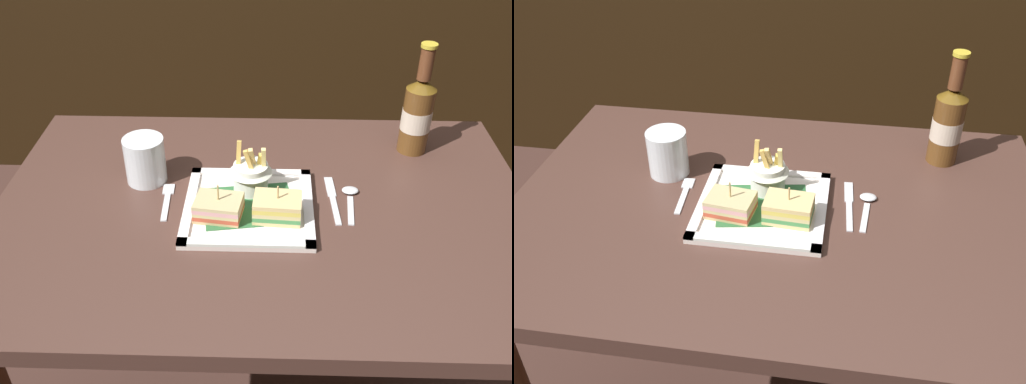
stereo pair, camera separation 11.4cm
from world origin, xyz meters
The scene contains 10 objects.
dining_table centered at (0.00, 0.00, 0.66)m, with size 1.11×0.77×0.78m.
square_plate centered at (-0.03, -0.01, 0.79)m, with size 0.26×0.26×0.02m.
sandwich_half_left centered at (-0.09, -0.05, 0.81)m, with size 0.10×0.08×0.07m.
sandwich_half_right centered at (0.03, -0.05, 0.81)m, with size 0.10×0.07×0.07m.
fries_cup centered at (-0.03, 0.04, 0.83)m, with size 0.09×0.09×0.11m.
beer_bottle centered at (0.35, 0.24, 0.88)m, with size 0.07×0.07×0.26m.
water_glass centered at (-0.26, 0.09, 0.82)m, with size 0.09×0.09×0.10m.
fork centered at (-0.20, 0.02, 0.78)m, with size 0.03×0.13×0.00m.
knife centered at (0.14, 0.03, 0.78)m, with size 0.02×0.17×0.00m.
spoon centered at (0.18, 0.04, 0.78)m, with size 0.04×0.13×0.01m.
Camera 2 is at (0.13, -0.93, 1.48)m, focal length 39.94 mm.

